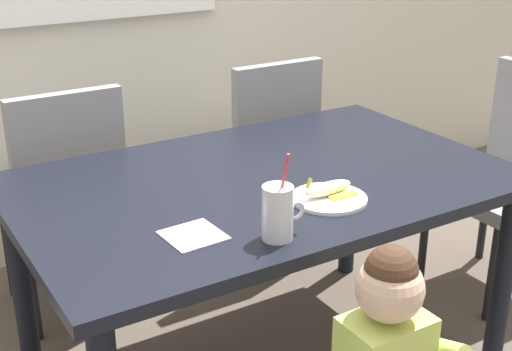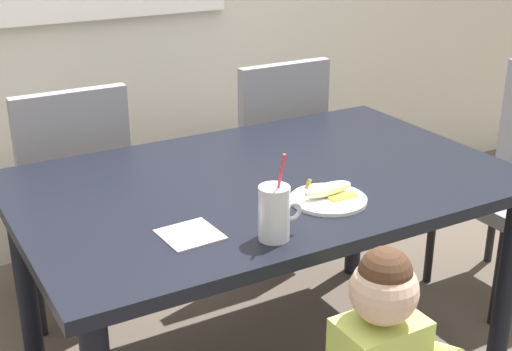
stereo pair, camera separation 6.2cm
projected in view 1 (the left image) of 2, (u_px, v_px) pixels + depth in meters
name	position (u px, v px, depth m)	size (l,w,h in m)	color
dining_table	(264.00, 202.00, 2.31)	(1.59, 1.01, 0.76)	black
dining_chair_left	(65.00, 191.00, 2.71)	(0.44, 0.45, 0.96)	gray
dining_chair_right	(263.00, 151.00, 3.14)	(0.44, 0.44, 0.96)	gray
dining_chair_far	(512.00, 168.00, 2.94)	(0.44, 0.44, 0.96)	gray
milk_cup	(278.00, 216.00, 1.85)	(0.13, 0.08, 0.25)	silver
snack_plate	(329.00, 199.00, 2.10)	(0.23, 0.23, 0.01)	white
peeled_banana	(329.00, 189.00, 2.10)	(0.17, 0.11, 0.07)	#F4EAC6
paper_napkin	(193.00, 235.00, 1.88)	(0.15, 0.15, 0.00)	silver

